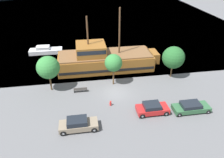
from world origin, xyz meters
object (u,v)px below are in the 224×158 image
Objects in this scene: moored_boat_dockside at (45,50)px; parked_car_curb_rear at (191,107)px; bench_promenade_east at (81,90)px; fire_hydrant at (111,103)px; parked_car_curb_mid at (152,108)px; parked_car_curb_front at (78,124)px; pirate_ship at (104,59)px.

moored_boat_dockside is 1.37× the size of parked_car_curb_rear.
fire_hydrant is at bearing -45.44° from bench_promenade_east.
parked_car_curb_rear reaches higher than bench_promenade_east.
fire_hydrant is (-5.09, 2.39, -0.31)m from parked_car_curb_mid.
parked_car_curb_mid is 5.14m from parked_car_curb_rear.
fire_hydrant is at bearing 41.64° from parked_car_curb_front.
parked_car_curb_mid reaches higher than fire_hydrant.
pirate_ship is 17.13m from parked_car_curb_rear.
bench_promenade_east is (-3.92, 3.99, 0.04)m from fire_hydrant.
fire_hydrant is (-10.22, 2.85, -0.24)m from parked_car_curb_rear.
parked_car_curb_rear is 15.71m from bench_promenade_east.
parked_car_curb_front reaches higher than bench_promenade_east.
moored_boat_dockside is at bearing 125.17° from parked_car_curb_mid.
parked_car_curb_front is 0.94× the size of parked_car_curb_rear.
parked_car_curb_mid is at bearing 9.29° from parked_car_curb_front.
bench_promenade_east is at bearing 154.22° from parked_car_curb_rear.
moored_boat_dockside is 27.27m from parked_car_curb_mid.
parked_car_curb_mid is 5.39× the size of fire_hydrant.
parked_car_curb_front reaches higher than fire_hydrant.
parked_car_curb_rear is (9.62, -14.12, -1.09)m from pirate_ship.
bench_promenade_east is at bearing 144.74° from parked_car_curb_mid.
parked_car_curb_mid is 0.86× the size of parked_car_curb_rear.
parked_car_curb_front is 5.95m from fire_hydrant.
parked_car_curb_front is at bearing -138.36° from fire_hydrant.
parked_car_curb_front is at bearing -75.49° from moored_boat_dockside.
moored_boat_dockside reaches higher than parked_car_curb_front.
parked_car_curb_mid is at bearing -71.79° from pirate_ship.
parked_car_curb_rear is at bearing -47.52° from moored_boat_dockside.
bench_promenade_east is (-9.02, 6.37, -0.27)m from parked_car_curb_mid.
parked_car_curb_front is (-5.04, -15.23, -0.99)m from pirate_ship.
pirate_ship is at bearing 71.70° from parked_car_curb_front.
moored_boat_dockside is 8.60× the size of fire_hydrant.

